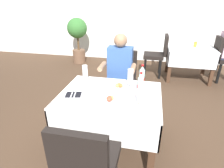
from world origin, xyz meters
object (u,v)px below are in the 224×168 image
main_dining_table (110,106)px  chair_near_camera_side (87,163)px  background_dining_table (190,55)px  plate_far_diner (119,87)px  cola_bottle_primary (142,77)px  background_chair_right (224,57)px  napkin_cutlery_set (73,94)px  potted_plant_corner (78,35)px  plate_near_camera (111,100)px  beer_glass_right (140,95)px  chair_far_diner_seat (122,79)px  background_table_tumbler (195,44)px  beer_glass_middle (85,73)px  seated_diner_far (119,72)px  cola_bottle_secondary (140,84)px  background_chair_left (158,53)px  beer_glass_left (130,78)px

main_dining_table → chair_near_camera_side: bearing=-90.0°
background_dining_table → plate_far_diner: bearing=-117.5°
cola_bottle_primary → background_chair_right: 2.73m
chair_near_camera_side → napkin_cutlery_set: (-0.40, 0.73, 0.17)m
potted_plant_corner → plate_far_diner: bearing=-59.9°
main_dining_table → background_dining_table: bearing=62.8°
plate_near_camera → cola_bottle_primary: bearing=57.4°
plate_far_diner → beer_glass_right: bearing=-51.6°
chair_far_diner_seat → background_dining_table: (1.26, 1.63, -0.01)m
background_table_tumbler → potted_plant_corner: size_ratio=0.09×
beer_glass_middle → potted_plant_corner: 3.02m
cola_bottle_primary → plate_near_camera: bearing=-122.6°
chair_far_diner_seat → background_table_tumbler: (1.36, 1.71, 0.22)m
seated_diner_far → cola_bottle_secondary: 0.72m
plate_near_camera → background_dining_table: plate_near_camera is taller
seated_diner_far → background_chair_left: (0.59, 1.74, -0.16)m
plate_near_camera → cola_bottle_primary: 0.54m
beer_glass_right → plate_near_camera: bearing=179.8°
main_dining_table → seated_diner_far: 0.74m
chair_near_camera_side → cola_bottle_primary: size_ratio=3.46×
cola_bottle_primary → seated_diner_far: bearing=128.7°
chair_near_camera_side → plate_near_camera: bearing=86.2°
main_dining_table → cola_bottle_secondary: cola_bottle_secondary is taller
beer_glass_left → napkin_cutlery_set: size_ratio=1.15×
main_dining_table → cola_bottle_secondary: (0.33, 0.11, 0.27)m
potted_plant_corner → chair_far_diner_seat: bearing=-54.4°
chair_near_camera_side → napkin_cutlery_set: 0.85m
cola_bottle_primary → napkin_cutlery_set: (-0.73, -0.39, -0.12)m
chair_near_camera_side → beer_glass_right: 0.81m
chair_far_diner_seat → cola_bottle_secondary: cola_bottle_secondary is taller
beer_glass_middle → beer_glass_right: beer_glass_middle is taller
chair_far_diner_seat → plate_far_diner: bearing=-83.4°
chair_far_diner_seat → background_chair_right: same height
background_dining_table → potted_plant_corner: 2.93m
chair_near_camera_side → plate_far_diner: bearing=85.7°
chair_far_diner_seat → napkin_cutlery_set: bearing=-113.0°
cola_bottle_secondary → background_chair_left: (0.24, 2.35, -0.28)m
beer_glass_right → beer_glass_middle: bearing=148.7°
main_dining_table → plate_far_diner: size_ratio=4.49×
background_chair_right → beer_glass_right: bearing=-121.6°
chair_far_diner_seat → background_chair_left: same height
beer_glass_middle → cola_bottle_primary: bearing=-0.0°
seated_diner_far → beer_glass_right: seated_diner_far is taller
main_dining_table → plate_near_camera: size_ratio=4.54×
main_dining_table → cola_bottle_primary: (0.33, 0.29, 0.29)m
chair_far_diner_seat → plate_far_diner: chair_far_diner_seat is taller
cola_bottle_primary → cola_bottle_secondary: cola_bottle_primary is taller
beer_glass_left → background_table_tumbler: bearing=63.3°
beer_glass_middle → chair_far_diner_seat: bearing=54.4°
cola_bottle_primary → background_chair_left: size_ratio=0.29×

